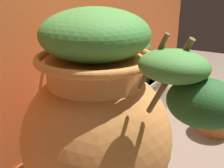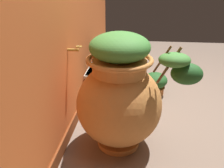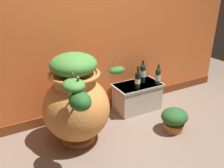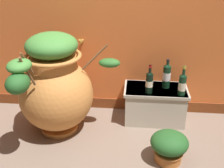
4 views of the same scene
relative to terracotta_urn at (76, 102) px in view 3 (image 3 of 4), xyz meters
name	(u,v)px [view 3 (image 3 of 4)]	position (x,y,z in m)	size (l,w,h in m)	color
ground_plane	(140,162)	(0.39, -0.63, -0.48)	(7.00, 7.00, 0.00)	#7A6656
back_wall	(87,13)	(0.39, 0.57, 0.82)	(4.40, 0.33, 2.60)	#D6662D
terracotta_urn	(76,102)	(0.00, 0.00, 0.00)	(0.96, 0.95, 0.99)	#CC7F3D
stone_ledge	(137,96)	(0.96, 0.27, -0.28)	(0.64, 0.37, 0.37)	beige
wine_bottle_left	(143,72)	(1.06, 0.31, 0.03)	(0.08, 0.08, 0.30)	black
wine_bottle_middle	(138,79)	(0.88, 0.17, 0.02)	(0.07, 0.07, 0.29)	black
wine_bottle_right	(158,76)	(1.20, 0.15, 0.02)	(0.07, 0.07, 0.30)	black
potted_shrub	(174,119)	(1.05, -0.36, -0.33)	(0.32, 0.30, 0.28)	#C17033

